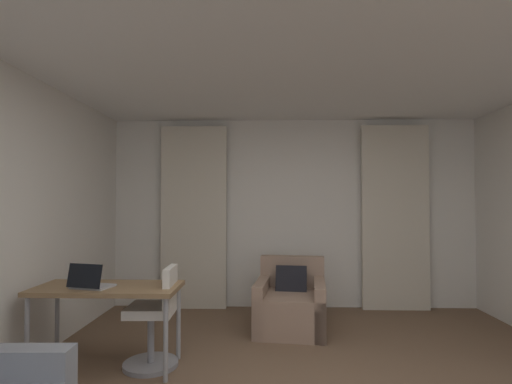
{
  "coord_description": "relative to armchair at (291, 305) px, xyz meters",
  "views": [
    {
      "loc": [
        -0.37,
        -2.46,
        1.46
      ],
      "look_at": [
        -0.48,
        1.53,
        1.56
      ],
      "focal_mm": 27.47,
      "sensor_mm": 36.0,
      "label": 1
    }
  ],
  "objects": [
    {
      "name": "laptop",
      "position": [
        -1.79,
        -1.19,
        0.49
      ],
      "size": [
        0.37,
        0.31,
        0.22
      ],
      "color": "#ADADB2",
      "rests_on": "desk"
    },
    {
      "name": "desk_chair",
      "position": [
        -1.26,
        -1.04,
        0.12
      ],
      "size": [
        0.48,
        0.48,
        0.88
      ],
      "color": "gray",
      "rests_on": "ground"
    },
    {
      "name": "armchair",
      "position": [
        0.0,
        0.0,
        0.0
      ],
      "size": [
        0.86,
        0.93,
        0.79
      ],
      "color": "#997A66",
      "rests_on": "ground"
    },
    {
      "name": "desk",
      "position": [
        -1.67,
        -1.09,
        0.38
      ],
      "size": [
        1.25,
        0.56,
        0.72
      ],
      "color": "olive",
      "rests_on": "ground"
    },
    {
      "name": "curtain_left_panel",
      "position": [
        -1.28,
        0.85,
        0.97
      ],
      "size": [
        0.9,
        0.06,
        2.5
      ],
      "color": "beige",
      "rests_on": "ground"
    },
    {
      "name": "curtain_right_panel",
      "position": [
        1.47,
        0.85,
        0.97
      ],
      "size": [
        0.9,
        0.06,
        2.5
      ],
      "color": "beige",
      "rests_on": "ground"
    },
    {
      "name": "wall_window",
      "position": [
        0.09,
        0.98,
        1.02
      ],
      "size": [
        5.12,
        0.06,
        2.6
      ],
      "color": "silver",
      "rests_on": "ground"
    },
    {
      "name": "ceiling",
      "position": [
        0.09,
        -2.05,
        2.35
      ],
      "size": [
        5.12,
        6.12,
        0.06
      ],
      "primitive_type": "cube",
      "color": "white",
      "rests_on": "wall_left"
    }
  ]
}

